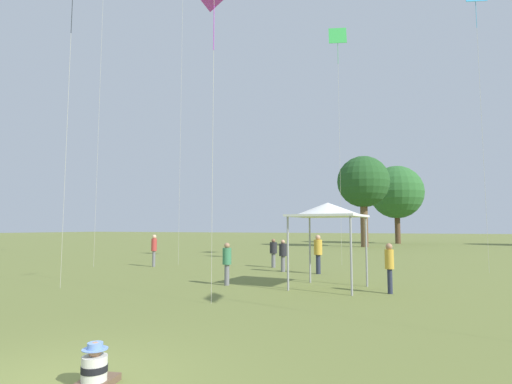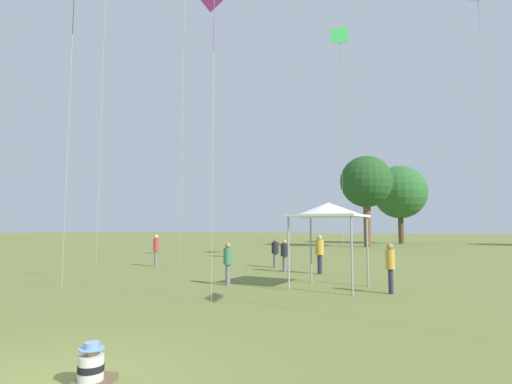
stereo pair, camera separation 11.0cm
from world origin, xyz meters
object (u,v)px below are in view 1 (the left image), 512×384
(seated_toddler, at_px, (95,369))
(canopy_tent, at_px, (328,211))
(person_standing_5, at_px, (389,263))
(distant_tree_2, at_px, (396,192))
(person_standing_7, at_px, (154,247))
(kite_8, at_px, (214,11))
(person_standing_6, at_px, (283,253))
(kite_2, at_px, (476,3))
(person_standing_1, at_px, (227,260))
(distant_tree_1, at_px, (363,182))
(kite_3, at_px, (338,43))
(person_standing_3, at_px, (273,251))
(person_standing_0, at_px, (318,251))

(seated_toddler, bearing_deg, canopy_tent, 71.68)
(person_standing_5, bearing_deg, distant_tree_2, -179.92)
(person_standing_7, distance_m, kite_8, 14.08)
(seated_toddler, relative_size, canopy_tent, 0.20)
(person_standing_6, height_order, canopy_tent, canopy_tent)
(person_standing_6, height_order, person_standing_7, person_standing_7)
(canopy_tent, xyz_separation_m, distant_tree_2, (-0.52, 43.03, 4.17))
(person_standing_7, distance_m, kite_2, 21.45)
(person_standing_1, xyz_separation_m, distant_tree_1, (0.44, 32.60, 6.35))
(person_standing_1, distance_m, kite_3, 15.96)
(person_standing_3, relative_size, canopy_tent, 0.51)
(person_standing_7, height_order, kite_2, kite_2)
(person_standing_6, relative_size, canopy_tent, 0.51)
(person_standing_1, bearing_deg, kite_3, 172.02)
(kite_3, distance_m, distant_tree_2, 34.69)
(person_standing_1, xyz_separation_m, kite_8, (1.30, -3.45, 7.87))
(person_standing_6, bearing_deg, distant_tree_1, -85.12)
(person_standing_3, bearing_deg, kite_3, -138.64)
(person_standing_6, bearing_deg, person_standing_0, 178.16)
(seated_toddler, relative_size, person_standing_0, 0.34)
(canopy_tent, height_order, distant_tree_2, distant_tree_2)
(canopy_tent, bearing_deg, distant_tree_1, 95.93)
(person_standing_7, bearing_deg, distant_tree_1, 88.41)
(canopy_tent, height_order, kite_2, kite_2)
(person_standing_1, relative_size, person_standing_7, 0.90)
(person_standing_7, relative_size, kite_3, 0.12)
(kite_2, bearing_deg, kite_8, -98.10)
(person_standing_1, relative_size, kite_3, 0.11)
(person_standing_1, relative_size, person_standing_5, 0.96)
(seated_toddler, relative_size, person_standing_6, 0.39)
(person_standing_0, distance_m, kite_8, 11.53)
(person_standing_3, relative_size, person_standing_5, 0.94)
(seated_toddler, bearing_deg, kite_2, 55.94)
(person_standing_3, height_order, canopy_tent, canopy_tent)
(person_standing_6, xyz_separation_m, kite_2, (9.35, 3.54, 12.79))
(seated_toddler, relative_size, distant_tree_2, 0.06)
(person_standing_0, relative_size, person_standing_5, 1.10)
(seated_toddler, xyz_separation_m, person_standing_7, (-9.94, 14.12, 0.84))
(person_standing_6, relative_size, kite_2, 0.11)
(person_standing_7, distance_m, canopy_tent, 11.69)
(person_standing_6, height_order, distant_tree_2, distant_tree_2)
(person_standing_6, height_order, kite_2, kite_2)
(canopy_tent, distance_m, kite_8, 7.76)
(canopy_tent, relative_size, kite_3, 0.22)
(person_standing_1, relative_size, distant_tree_1, 0.16)
(distant_tree_1, relative_size, distant_tree_2, 0.97)
(seated_toddler, distance_m, kite_2, 23.63)
(person_standing_0, relative_size, kite_3, 0.13)
(person_standing_1, xyz_separation_m, person_standing_5, (5.88, 0.44, 0.06))
(seated_toddler, bearing_deg, person_standing_1, 93.69)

